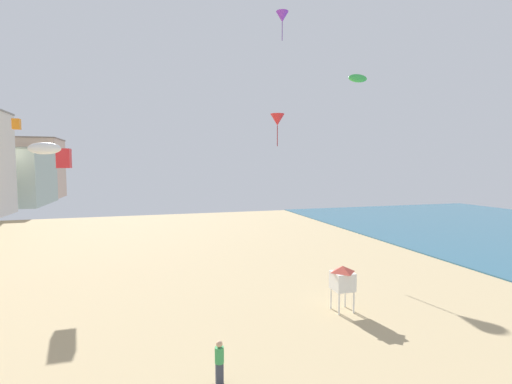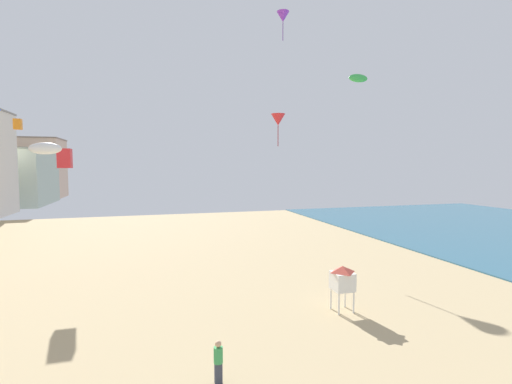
{
  "view_description": "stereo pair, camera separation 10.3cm",
  "coord_description": "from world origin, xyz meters",
  "px_view_note": "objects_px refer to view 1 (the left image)",
  "views": [
    {
      "loc": [
        -1.72,
        -2.32,
        8.08
      ],
      "look_at": [
        4.68,
        19.02,
        6.49
      ],
      "focal_mm": 25.79,
      "sensor_mm": 36.0,
      "label": 1
    },
    {
      "loc": [
        -1.62,
        -2.35,
        8.08
      ],
      "look_at": [
        4.68,
        19.02,
        6.49
      ],
      "focal_mm": 25.79,
      "sensor_mm": 36.0,
      "label": 2
    }
  ],
  "objects_px": {
    "kite_flyer": "(219,360)",
    "kite_red_delta": "(277,120)",
    "kite_purple_delta_2": "(282,17)",
    "kite_orange_box": "(16,124)",
    "lifeguard_stand": "(343,279)",
    "kite_green_parafoil": "(358,78)",
    "kite_red_box": "(64,158)",
    "kite_white_parafoil": "(45,148)"
  },
  "relations": [
    {
      "from": "kite_orange_box",
      "to": "kite_white_parafoil",
      "type": "bearing_deg",
      "value": -66.45
    },
    {
      "from": "lifeguard_stand",
      "to": "kite_orange_box",
      "type": "height_order",
      "value": "kite_orange_box"
    },
    {
      "from": "kite_flyer",
      "to": "kite_purple_delta_2",
      "type": "height_order",
      "value": "kite_purple_delta_2"
    },
    {
      "from": "kite_red_box",
      "to": "kite_purple_delta_2",
      "type": "height_order",
      "value": "kite_purple_delta_2"
    },
    {
      "from": "kite_green_parafoil",
      "to": "kite_orange_box",
      "type": "bearing_deg",
      "value": 153.31
    },
    {
      "from": "kite_green_parafoil",
      "to": "kite_white_parafoil",
      "type": "distance_m",
      "value": 22.64
    },
    {
      "from": "lifeguard_stand",
      "to": "kite_purple_delta_2",
      "type": "height_order",
      "value": "kite_purple_delta_2"
    },
    {
      "from": "kite_flyer",
      "to": "kite_orange_box",
      "type": "xyz_separation_m",
      "value": [
        -13.51,
        25.15,
        10.9
      ]
    },
    {
      "from": "kite_flyer",
      "to": "kite_red_delta",
      "type": "distance_m",
      "value": 27.02
    },
    {
      "from": "lifeguard_stand",
      "to": "kite_red_box",
      "type": "relative_size",
      "value": 1.68
    },
    {
      "from": "kite_red_box",
      "to": "kite_orange_box",
      "type": "height_order",
      "value": "kite_orange_box"
    },
    {
      "from": "kite_flyer",
      "to": "kite_green_parafoil",
      "type": "xyz_separation_m",
      "value": [
        12.97,
        11.84,
        13.74
      ]
    },
    {
      "from": "kite_purple_delta_2",
      "to": "kite_white_parafoil",
      "type": "bearing_deg",
      "value": -158.67
    },
    {
      "from": "lifeguard_stand",
      "to": "kite_white_parafoil",
      "type": "distance_m",
      "value": 20.68
    },
    {
      "from": "kite_green_parafoil",
      "to": "kite_purple_delta_2",
      "type": "relative_size",
      "value": 0.56
    },
    {
      "from": "lifeguard_stand",
      "to": "kite_white_parafoil",
      "type": "height_order",
      "value": "kite_white_parafoil"
    },
    {
      "from": "kite_flyer",
      "to": "kite_red_box",
      "type": "xyz_separation_m",
      "value": [
        -8.57,
        18.93,
        7.74
      ]
    },
    {
      "from": "kite_flyer",
      "to": "kite_green_parafoil",
      "type": "height_order",
      "value": "kite_green_parafoil"
    },
    {
      "from": "kite_red_delta",
      "to": "kite_green_parafoil",
      "type": "height_order",
      "value": "kite_green_parafoil"
    },
    {
      "from": "kite_purple_delta_2",
      "to": "kite_orange_box",
      "type": "relative_size",
      "value": 2.95
    },
    {
      "from": "kite_red_delta",
      "to": "kite_green_parafoil",
      "type": "xyz_separation_m",
      "value": [
        2.69,
        -10.21,
        1.98
      ]
    },
    {
      "from": "kite_red_box",
      "to": "kite_white_parafoil",
      "type": "xyz_separation_m",
      "value": [
        -0.28,
        -4.46,
        0.56
      ]
    },
    {
      "from": "kite_red_box",
      "to": "kite_flyer",
      "type": "bearing_deg",
      "value": -65.64
    },
    {
      "from": "kite_red_delta",
      "to": "lifeguard_stand",
      "type": "bearing_deg",
      "value": -97.92
    },
    {
      "from": "kite_purple_delta_2",
      "to": "kite_white_parafoil",
      "type": "xyz_separation_m",
      "value": [
        -19.62,
        -7.66,
        -13.53
      ]
    },
    {
      "from": "kite_flyer",
      "to": "kite_red_delta",
      "type": "bearing_deg",
      "value": -153.55
    },
    {
      "from": "kite_flyer",
      "to": "kite_red_delta",
      "type": "height_order",
      "value": "kite_red_delta"
    },
    {
      "from": "kite_red_box",
      "to": "kite_purple_delta_2",
      "type": "bearing_deg",
      "value": 9.41
    },
    {
      "from": "kite_red_box",
      "to": "kite_orange_box",
      "type": "bearing_deg",
      "value": 128.43
    },
    {
      "from": "lifeguard_stand",
      "to": "kite_purple_delta_2",
      "type": "xyz_separation_m",
      "value": [
        2.89,
        17.33,
        20.92
      ]
    },
    {
      "from": "kite_purple_delta_2",
      "to": "kite_white_parafoil",
      "type": "relative_size",
      "value": 1.39
    },
    {
      "from": "lifeguard_stand",
      "to": "kite_purple_delta_2",
      "type": "distance_m",
      "value": 27.32
    },
    {
      "from": "kite_green_parafoil",
      "to": "kite_flyer",
      "type": "bearing_deg",
      "value": -137.6
    },
    {
      "from": "lifeguard_stand",
      "to": "kite_red_delta",
      "type": "height_order",
      "value": "kite_red_delta"
    },
    {
      "from": "kite_red_delta",
      "to": "kite_purple_delta_2",
      "type": "bearing_deg",
      "value": 9.91
    },
    {
      "from": "kite_green_parafoil",
      "to": "kite_orange_box",
      "type": "height_order",
      "value": "kite_green_parafoil"
    },
    {
      "from": "lifeguard_stand",
      "to": "kite_red_box",
      "type": "distance_m",
      "value": 22.73
    },
    {
      "from": "kite_red_box",
      "to": "kite_red_delta",
      "type": "xyz_separation_m",
      "value": [
        18.84,
        3.12,
        4.01
      ]
    },
    {
      "from": "kite_flyer",
      "to": "lifeguard_stand",
      "type": "relative_size",
      "value": 0.64
    },
    {
      "from": "kite_flyer",
      "to": "kite_red_box",
      "type": "height_order",
      "value": "kite_red_box"
    },
    {
      "from": "kite_red_delta",
      "to": "kite_green_parafoil",
      "type": "relative_size",
      "value": 2.05
    },
    {
      "from": "kite_green_parafoil",
      "to": "kite_orange_box",
      "type": "xyz_separation_m",
      "value": [
        -26.48,
        13.31,
        -2.83
      ]
    }
  ]
}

